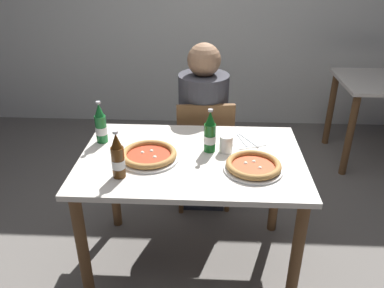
# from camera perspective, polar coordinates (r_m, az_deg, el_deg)

# --- Properties ---
(ground_plane) EXTENTS (8.00, 8.00, 0.00)m
(ground_plane) POSITION_cam_1_polar(r_m,az_deg,el_deg) (2.55, -0.06, -16.74)
(ground_plane) COLOR slate
(dining_table_main) EXTENTS (1.20, 0.80, 0.75)m
(dining_table_main) POSITION_cam_1_polar(r_m,az_deg,el_deg) (2.15, -0.07, -4.50)
(dining_table_main) COLOR silver
(dining_table_main) RESTS_ON ground_plane
(chair_behind_table) EXTENTS (0.44, 0.44, 0.85)m
(chair_behind_table) POSITION_cam_1_polar(r_m,az_deg,el_deg) (2.76, 1.73, -0.55)
(chair_behind_table) COLOR brown
(chair_behind_table) RESTS_ON ground_plane
(diner_seated) EXTENTS (0.34, 0.34, 1.21)m
(diner_seated) POSITION_cam_1_polar(r_m,az_deg,el_deg) (2.76, 1.63, 1.81)
(diner_seated) COLOR #2D3342
(diner_seated) RESTS_ON ground_plane
(dining_table_background) EXTENTS (0.80, 0.70, 0.75)m
(dining_table_background) POSITION_cam_1_polar(r_m,az_deg,el_deg) (3.74, 26.33, 6.11)
(dining_table_background) COLOR silver
(dining_table_background) RESTS_ON ground_plane
(pizza_margherita_near) EXTENTS (0.32, 0.32, 0.04)m
(pizza_margherita_near) POSITION_cam_1_polar(r_m,az_deg,el_deg) (2.08, -6.33, -1.65)
(pizza_margherita_near) COLOR white
(pizza_margherita_near) RESTS_ON dining_table_main
(pizza_marinara_far) EXTENTS (0.30, 0.30, 0.04)m
(pizza_marinara_far) POSITION_cam_1_polar(r_m,az_deg,el_deg) (1.99, 8.98, -3.20)
(pizza_marinara_far) COLOR white
(pizza_marinara_far) RESTS_ON dining_table_main
(beer_bottle_left) EXTENTS (0.07, 0.07, 0.25)m
(beer_bottle_left) POSITION_cam_1_polar(r_m,az_deg,el_deg) (2.11, 2.64, 1.51)
(beer_bottle_left) COLOR #14591E
(beer_bottle_left) RESTS_ON dining_table_main
(beer_bottle_center) EXTENTS (0.07, 0.07, 0.25)m
(beer_bottle_center) POSITION_cam_1_polar(r_m,az_deg,el_deg) (2.27, -13.21, 2.70)
(beer_bottle_center) COLOR #196B2D
(beer_bottle_center) RESTS_ON dining_table_main
(beer_bottle_right) EXTENTS (0.07, 0.07, 0.25)m
(beer_bottle_right) POSITION_cam_1_polar(r_m,az_deg,el_deg) (1.90, -10.81, -2.01)
(beer_bottle_right) COLOR #512D0F
(beer_bottle_right) RESTS_ON dining_table_main
(napkin_with_cutlery) EXTENTS (0.23, 0.23, 0.01)m
(napkin_with_cutlery) POSITION_cam_1_polar(r_m,az_deg,el_deg) (2.28, 7.84, 0.50)
(napkin_with_cutlery) COLOR white
(napkin_with_cutlery) RESTS_ON dining_table_main
(paper_cup) EXTENTS (0.07, 0.07, 0.09)m
(paper_cup) POSITION_cam_1_polar(r_m,az_deg,el_deg) (2.13, 5.02, 0.01)
(paper_cup) COLOR white
(paper_cup) RESTS_ON dining_table_main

